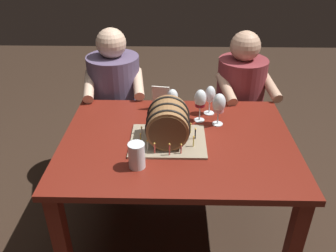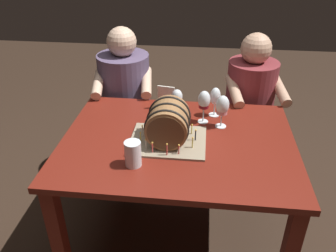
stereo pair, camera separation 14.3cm
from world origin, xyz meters
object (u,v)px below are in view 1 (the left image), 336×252
(menu_card, at_px, (161,97))
(wine_glass_amber, at_px, (172,98))
(dining_table, at_px, (177,155))
(wine_glass_rose, at_px, (219,104))
(wine_glass_empty, at_px, (210,95))
(wine_glass_red, at_px, (200,100))
(person_seated_left, at_px, (117,109))
(barrel_cake, at_px, (168,125))
(person_seated_right, at_px, (238,112))
(beer_pint, at_px, (137,156))

(menu_card, bearing_deg, wine_glass_amber, -39.13)
(wine_glass_amber, xyz_separation_m, menu_card, (-0.07, 0.08, -0.04))
(dining_table, bearing_deg, wine_glass_rose, 36.13)
(wine_glass_amber, bearing_deg, wine_glass_empty, 6.27)
(wine_glass_rose, height_order, wine_glass_empty, wine_glass_rose)
(wine_glass_red, bearing_deg, person_seated_left, 140.10)
(wine_glass_empty, xyz_separation_m, wine_glass_red, (-0.07, -0.09, 0.01))
(barrel_cake, bearing_deg, person_seated_right, 55.07)
(wine_glass_empty, distance_m, person_seated_left, 0.83)
(barrel_cake, distance_m, menu_card, 0.39)
(person_seated_left, bearing_deg, beer_pint, -74.82)
(barrel_cake, distance_m, wine_glass_rose, 0.35)
(wine_glass_amber, xyz_separation_m, wine_glass_red, (0.16, -0.07, 0.02))
(person_seated_left, distance_m, person_seated_right, 0.92)
(person_seated_left, bearing_deg, wine_glass_red, -39.90)
(beer_pint, height_order, menu_card, menu_card)
(dining_table, xyz_separation_m, wine_glass_empty, (0.20, 0.31, 0.23))
(beer_pint, distance_m, menu_card, 0.62)
(dining_table, bearing_deg, wine_glass_amber, 96.59)
(dining_table, distance_m, barrel_cake, 0.23)
(dining_table, relative_size, barrel_cake, 3.13)
(wine_glass_rose, height_order, person_seated_left, person_seated_left)
(barrel_cake, relative_size, wine_glass_red, 2.03)
(wine_glass_rose, xyz_separation_m, wine_glass_red, (-0.11, 0.04, 0.01))
(person_seated_left, bearing_deg, barrel_cake, -61.03)
(wine_glass_rose, distance_m, person_seated_left, 0.94)
(wine_glass_red, height_order, beer_pint, wine_glass_red)
(wine_glass_red, height_order, menu_card, wine_glass_red)
(wine_glass_amber, xyz_separation_m, person_seated_right, (0.49, 0.43, -0.32))
(wine_glass_rose, height_order, wine_glass_red, wine_glass_red)
(beer_pint, distance_m, person_seated_left, 1.03)
(person_seated_left, bearing_deg, dining_table, -57.07)
(wine_glass_amber, bearing_deg, person_seated_left, 134.96)
(dining_table, relative_size, wine_glass_amber, 7.41)
(wine_glass_rose, relative_size, person_seated_right, 0.17)
(dining_table, height_order, person_seated_left, person_seated_left)
(wine_glass_amber, relative_size, person_seated_right, 0.15)
(wine_glass_rose, bearing_deg, wine_glass_red, 157.86)
(dining_table, xyz_separation_m, wine_glass_amber, (-0.03, 0.28, 0.23))
(person_seated_left, height_order, person_seated_right, person_seated_left)
(barrel_cake, distance_m, wine_glass_empty, 0.42)
(wine_glass_empty, bearing_deg, wine_glass_rose, -73.72)
(dining_table, height_order, barrel_cake, barrel_cake)
(wine_glass_amber, height_order, wine_glass_empty, wine_glass_empty)
(person_seated_left, bearing_deg, wine_glass_rose, -37.65)
(beer_pint, xyz_separation_m, person_seated_left, (-0.26, 0.96, -0.25))
(wine_glass_amber, relative_size, wine_glass_rose, 0.87)
(wine_glass_rose, relative_size, wine_glass_red, 0.98)
(beer_pint, xyz_separation_m, person_seated_right, (0.66, 0.96, -0.27))
(barrel_cake, relative_size, person_seated_left, 0.35)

